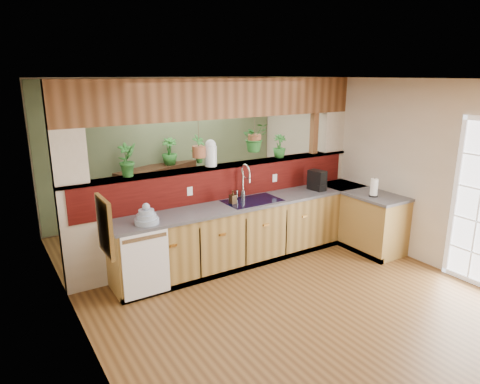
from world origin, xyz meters
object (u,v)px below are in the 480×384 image
soap_dispenser (233,197)px  paper_towel (374,188)px  dish_stack (147,217)px  coffee_maker (317,181)px  faucet (244,180)px  glass_jar (211,153)px  shelving_console (159,196)px

soap_dispenser → paper_towel: (1.96, -0.80, 0.04)m
dish_stack → coffee_maker: bearing=1.5°
faucet → glass_jar: size_ratio=1.37×
coffee_maker → soap_dispenser: bearing=168.1°
coffee_maker → shelving_console: size_ratio=0.19×
coffee_maker → faucet: bearing=161.9°
soap_dispenser → coffee_maker: size_ratio=0.61×
shelving_console → soap_dispenser: bearing=-108.1°
coffee_maker → shelving_console: coffee_maker is taller
shelving_console → glass_jar: bearing=-111.7°
faucet → soap_dispenser: bearing=-155.8°
soap_dispenser → coffee_maker: 1.49m
coffee_maker → shelving_console: bearing=117.9°
faucet → coffee_maker: (1.23, -0.20, -0.14)m
faucet → paper_towel: (1.69, -0.92, -0.15)m
glass_jar → coffee_maker: bearing=-14.5°
faucet → paper_towel: size_ratio=1.82×
dish_stack → shelving_console: bearing=65.7°
dish_stack → shelving_console: size_ratio=0.18×
faucet → dish_stack: faucet is taller
dish_stack → paper_towel: 3.33m
soap_dispenser → glass_jar: (-0.15, 0.34, 0.59)m
faucet → soap_dispenser: faucet is taller
coffee_maker → glass_jar: (-1.65, 0.43, 0.54)m
dish_stack → coffee_maker: 2.81m
faucet → glass_jar: glass_jar is taller
soap_dispenser → coffee_maker: coffee_maker is taller
dish_stack → soap_dispenser: 1.32m
paper_towel → soap_dispenser: bearing=157.8°
faucet → coffee_maker: size_ratio=1.68×
paper_towel → glass_jar: (-2.11, 1.14, 0.55)m
paper_towel → shelving_console: size_ratio=0.17×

